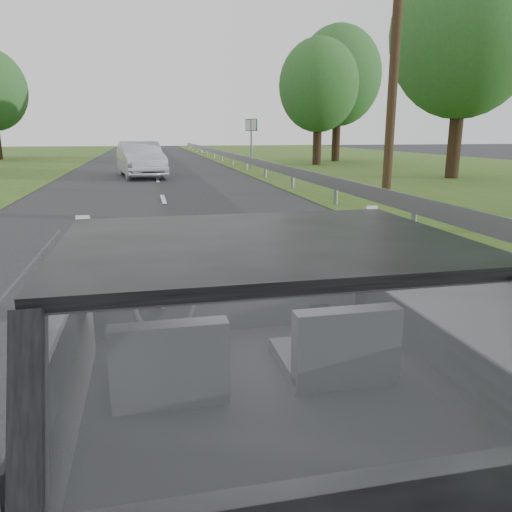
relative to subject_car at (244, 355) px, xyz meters
name	(u,v)px	position (x,y,z in m)	size (l,w,h in m)	color
ground	(245,474)	(0.00, 0.00, -0.72)	(140.00, 140.00, 0.00)	#363636
subject_car	(244,355)	(0.00, 0.00, 0.00)	(1.80, 4.00, 1.45)	black
dashboard	(226,295)	(0.00, 0.62, 0.12)	(1.58, 0.45, 0.30)	black
driver_seat	(169,359)	(-0.40, -0.29, 0.16)	(0.50, 0.72, 0.42)	black
passenger_seat	(337,343)	(0.40, -0.29, 0.16)	(0.50, 0.72, 0.42)	black
steering_wheel	(163,305)	(-0.40, 0.33, 0.20)	(0.36, 0.36, 0.04)	black
cat	(244,258)	(0.12, 0.63, 0.36)	(0.61, 0.19, 0.27)	gray
guardrail	(332,183)	(4.30, 10.00, -0.15)	(0.05, 90.00, 0.32)	gray
other_car	(141,159)	(-0.63, 19.67, 0.02)	(1.78, 4.51, 1.48)	#ADB4C0
highway_sign	(251,144)	(5.00, 23.59, 0.54)	(0.10, 1.01, 2.53)	#105621
utility_pole	(395,50)	(6.39, 11.06, 3.31)	(0.26, 0.26, 8.07)	black
tree_1	(462,67)	(11.96, 16.28, 3.63)	(5.75, 5.75, 8.71)	#285425
tree_2	(318,104)	(9.33, 25.70, 2.67)	(4.49, 4.49, 6.80)	#285425
tree_3	(338,96)	(11.80, 29.09, 3.36)	(5.39, 5.39, 8.17)	#285425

